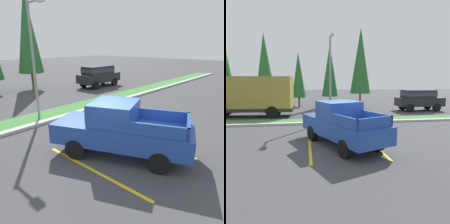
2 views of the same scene
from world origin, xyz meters
TOP-DOWN VIEW (x-y plane):
  - ground_plane at (0.00, 0.00)m, footprint 120.00×120.00m
  - parking_line_near at (-1.42, -0.37)m, footprint 0.12×4.80m
  - parking_line_far at (1.68, -0.37)m, footprint 0.12×4.80m
  - curb_strip at (0.00, 5.00)m, footprint 56.00×0.40m
  - grass_median at (0.00, 6.10)m, footprint 56.00×1.80m
  - pickup_truck_main at (0.11, -0.33)m, footprint 3.77×5.54m
  - suv_distant at (9.77, 10.46)m, footprint 4.61×1.98m
  - street_light at (0.26, 5.73)m, footprint 0.24×1.49m
  - cypress_tree_rightmost at (4.61, 14.31)m, footprint 2.30×2.30m

SIDE VIEW (x-z plane):
  - ground_plane at x=0.00m, z-range 0.00..0.00m
  - parking_line_near at x=-1.42m, z-range 0.00..0.01m
  - parking_line_far at x=1.68m, z-range 0.00..0.01m
  - grass_median at x=0.00m, z-range 0.00..0.06m
  - curb_strip at x=0.00m, z-range 0.00..0.15m
  - pickup_truck_main at x=0.11m, z-range -0.01..2.09m
  - suv_distant at x=9.77m, z-range 0.19..2.29m
  - street_light at x=0.26m, z-range 0.54..6.77m
  - cypress_tree_rightmost at x=4.61m, z-range 0.79..9.63m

